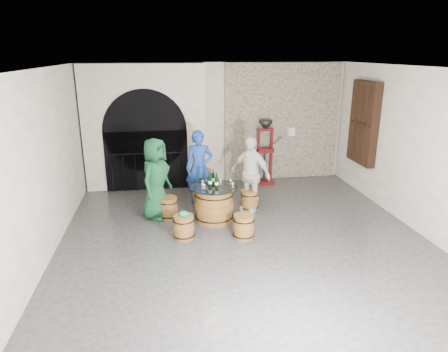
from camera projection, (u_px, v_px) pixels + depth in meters
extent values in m
plane|color=#2B2B2E|center=(247.00, 245.00, 7.49)|extent=(8.00, 8.00, 0.00)
plane|color=beige|center=(217.00, 124.00, 10.78)|extent=(8.00, 0.00, 8.00)
plane|color=beige|center=(352.00, 293.00, 3.24)|extent=(8.00, 0.00, 8.00)
plane|color=beige|center=(38.00, 171.00, 6.49)|extent=(0.00, 8.00, 8.00)
plane|color=beige|center=(430.00, 155.00, 7.52)|extent=(0.00, 8.00, 8.00)
plane|color=beige|center=(250.00, 68.00, 6.53)|extent=(8.00, 8.00, 0.00)
cube|color=gray|center=(282.00, 122.00, 10.99)|extent=(3.20, 0.12, 3.18)
cube|color=beige|center=(145.00, 127.00, 10.26)|extent=(3.10, 0.50, 3.18)
cube|color=black|center=(147.00, 161.00, 10.26)|extent=(2.10, 0.03, 1.55)
cylinder|color=black|center=(145.00, 131.00, 10.03)|extent=(2.10, 0.03, 2.10)
cylinder|color=black|center=(146.00, 154.00, 10.14)|extent=(1.79, 0.04, 0.04)
cylinder|color=black|center=(112.00, 174.00, 10.16)|extent=(0.02, 0.02, 0.98)
cylinder|color=black|center=(124.00, 173.00, 10.20)|extent=(0.02, 0.02, 0.98)
cylinder|color=black|center=(136.00, 173.00, 10.24)|extent=(0.02, 0.02, 0.98)
cylinder|color=black|center=(148.00, 172.00, 10.29)|extent=(0.02, 0.02, 0.98)
cylinder|color=black|center=(159.00, 172.00, 10.33)|extent=(0.02, 0.02, 0.98)
cylinder|color=black|center=(171.00, 171.00, 10.37)|extent=(0.02, 0.02, 0.98)
cylinder|color=black|center=(182.00, 171.00, 10.42)|extent=(0.02, 0.02, 0.98)
cube|color=black|center=(364.00, 123.00, 9.71)|extent=(0.20, 1.10, 2.00)
cube|color=black|center=(362.00, 123.00, 9.70)|extent=(0.06, 0.88, 1.76)
cube|color=black|center=(363.00, 123.00, 9.70)|extent=(0.22, 0.92, 0.06)
cube|color=black|center=(369.00, 125.00, 9.43)|extent=(0.22, 0.06, 1.80)
cube|color=black|center=(363.00, 123.00, 9.70)|extent=(0.22, 0.06, 1.80)
cube|color=black|center=(357.00, 121.00, 9.98)|extent=(0.22, 0.06, 1.80)
cylinder|color=olive|center=(214.00, 205.00, 8.44)|extent=(0.76, 0.76, 0.72)
cylinder|color=olive|center=(214.00, 205.00, 8.44)|extent=(0.82, 0.82, 0.16)
torus|color=black|center=(214.00, 216.00, 8.51)|extent=(0.82, 0.82, 0.02)
torus|color=black|center=(214.00, 194.00, 8.37)|extent=(0.82, 0.82, 0.02)
cylinder|color=olive|center=(214.00, 188.00, 8.33)|extent=(0.78, 0.78, 0.02)
cylinder|color=black|center=(214.00, 187.00, 8.32)|extent=(0.99, 0.99, 0.01)
cylinder|color=olive|center=(168.00, 208.00, 8.63)|extent=(0.38, 0.38, 0.45)
cylinder|color=olive|center=(168.00, 208.00, 8.63)|extent=(0.41, 0.41, 0.10)
torus|color=black|center=(169.00, 215.00, 8.67)|extent=(0.42, 0.42, 0.02)
torus|color=black|center=(168.00, 201.00, 8.58)|extent=(0.42, 0.42, 0.02)
cylinder|color=olive|center=(168.00, 198.00, 8.55)|extent=(0.39, 0.39, 0.02)
cylinder|color=olive|center=(201.00, 195.00, 9.39)|extent=(0.38, 0.38, 0.45)
cylinder|color=olive|center=(201.00, 195.00, 9.39)|extent=(0.41, 0.41, 0.10)
torus|color=black|center=(201.00, 201.00, 9.44)|extent=(0.42, 0.42, 0.02)
torus|color=black|center=(201.00, 189.00, 9.34)|extent=(0.42, 0.42, 0.02)
cylinder|color=olive|center=(201.00, 186.00, 9.32)|extent=(0.39, 0.39, 0.02)
cylinder|color=olive|center=(249.00, 200.00, 9.08)|extent=(0.38, 0.38, 0.45)
cylinder|color=olive|center=(249.00, 200.00, 9.08)|extent=(0.41, 0.41, 0.10)
torus|color=black|center=(249.00, 207.00, 9.13)|extent=(0.42, 0.42, 0.02)
torus|color=black|center=(250.00, 194.00, 9.03)|extent=(0.42, 0.42, 0.02)
cylinder|color=olive|center=(250.00, 190.00, 9.01)|extent=(0.39, 0.39, 0.02)
cylinder|color=olive|center=(244.00, 227.00, 7.70)|extent=(0.38, 0.38, 0.45)
cylinder|color=olive|center=(244.00, 227.00, 7.70)|extent=(0.41, 0.41, 0.10)
torus|color=black|center=(244.00, 234.00, 7.75)|extent=(0.42, 0.42, 0.02)
torus|color=black|center=(244.00, 220.00, 7.66)|extent=(0.42, 0.42, 0.02)
cylinder|color=olive|center=(244.00, 216.00, 7.63)|extent=(0.39, 0.39, 0.02)
cylinder|color=olive|center=(184.00, 227.00, 7.69)|extent=(0.38, 0.38, 0.45)
cylinder|color=olive|center=(184.00, 227.00, 7.69)|extent=(0.41, 0.41, 0.10)
torus|color=black|center=(184.00, 235.00, 7.73)|extent=(0.42, 0.42, 0.02)
torus|color=black|center=(184.00, 220.00, 7.64)|extent=(0.42, 0.42, 0.02)
cylinder|color=olive|center=(183.00, 216.00, 7.61)|extent=(0.39, 0.39, 0.02)
ellipsoid|color=#0D9357|center=(183.00, 214.00, 7.60)|extent=(0.18, 0.18, 0.10)
cylinder|color=#0D9357|center=(188.00, 216.00, 7.59)|extent=(0.12, 0.12, 0.01)
imported|color=#134526|center=(156.00, 179.00, 8.46)|extent=(0.93, 1.03, 1.76)
imported|color=navy|center=(199.00, 168.00, 9.29)|extent=(0.68, 0.48, 1.75)
imported|color=silver|center=(250.00, 174.00, 8.89)|extent=(1.00, 1.00, 1.71)
cylinder|color=black|center=(210.00, 182.00, 8.29)|extent=(0.07, 0.07, 0.22)
cylinder|color=white|center=(210.00, 182.00, 8.29)|extent=(0.08, 0.08, 0.06)
cone|color=black|center=(210.00, 176.00, 8.25)|extent=(0.07, 0.07, 0.05)
cylinder|color=black|center=(210.00, 174.00, 8.23)|extent=(0.03, 0.03, 0.07)
cylinder|color=black|center=(217.00, 183.00, 8.22)|extent=(0.07, 0.07, 0.22)
cylinder|color=white|center=(217.00, 183.00, 8.22)|extent=(0.08, 0.08, 0.06)
cone|color=black|center=(217.00, 177.00, 8.18)|extent=(0.07, 0.07, 0.05)
cylinder|color=black|center=(217.00, 174.00, 8.17)|extent=(0.03, 0.03, 0.07)
cylinder|color=black|center=(213.00, 179.00, 8.47)|extent=(0.07, 0.07, 0.22)
cylinder|color=white|center=(213.00, 179.00, 8.47)|extent=(0.08, 0.08, 0.06)
cone|color=black|center=(213.00, 173.00, 8.43)|extent=(0.07, 0.07, 0.05)
cylinder|color=black|center=(213.00, 171.00, 8.41)|extent=(0.03, 0.03, 0.07)
cylinder|color=olive|center=(203.00, 181.00, 10.24)|extent=(0.41, 0.41, 0.57)
cylinder|color=olive|center=(203.00, 181.00, 10.24)|extent=(0.44, 0.44, 0.13)
torus|color=black|center=(204.00, 188.00, 10.30)|extent=(0.45, 0.45, 0.02)
torus|color=black|center=(203.00, 174.00, 10.18)|extent=(0.45, 0.45, 0.02)
cylinder|color=olive|center=(203.00, 170.00, 10.15)|extent=(0.42, 0.42, 0.02)
cube|color=#4E0D0F|center=(264.00, 182.00, 10.96)|extent=(0.51, 0.43, 0.09)
cube|color=#4E0D0F|center=(265.00, 150.00, 10.69)|extent=(0.46, 0.32, 0.11)
cube|color=#4E0D0F|center=(266.00, 130.00, 10.52)|extent=(0.44, 0.15, 0.06)
cylinder|color=black|center=(264.00, 164.00, 10.81)|extent=(0.05, 0.05, 0.92)
cylinder|color=black|center=(266.00, 122.00, 10.46)|extent=(0.35, 0.35, 0.08)
cone|color=black|center=(266.00, 126.00, 10.49)|extent=(0.35, 0.35, 0.18)
cube|color=#4E0D0F|center=(258.00, 156.00, 10.69)|extent=(0.07, 0.07, 1.47)
cube|color=#4E0D0F|center=(271.00, 155.00, 10.78)|extent=(0.07, 0.07, 1.47)
cylinder|color=#4E0D0F|center=(275.00, 142.00, 10.66)|extent=(0.39, 0.07, 0.29)
cube|color=silver|center=(291.00, 131.00, 11.02)|extent=(0.18, 0.10, 0.22)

